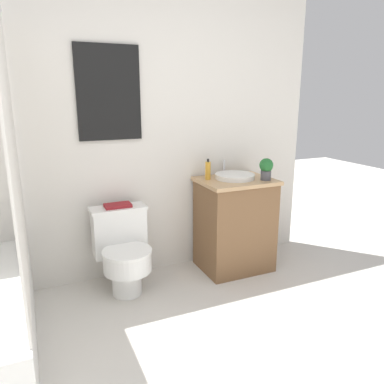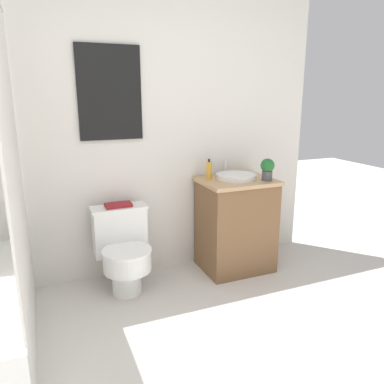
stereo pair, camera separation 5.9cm
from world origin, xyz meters
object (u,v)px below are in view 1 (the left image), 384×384
object	(u,v)px
book_on_tank	(118,205)
sink	(235,176)
potted_plant	(266,168)
soap_bottle	(208,170)
toilet	(123,249)

from	to	relation	value
book_on_tank	sink	bearing A→B (deg)	-5.60
potted_plant	soap_bottle	bearing A→B (deg)	153.41
potted_plant	sink	bearing A→B (deg)	143.76
potted_plant	book_on_tank	world-z (taller)	potted_plant
toilet	soap_bottle	distance (m)	0.92
sink	book_on_tank	size ratio (longest dim) A/B	1.82
book_on_tank	potted_plant	bearing A→B (deg)	-11.81
toilet	potted_plant	bearing A→B (deg)	-6.45
sink	soap_bottle	world-z (taller)	soap_bottle
toilet	sink	world-z (taller)	sink
sink	book_on_tank	bearing A→B (deg)	174.40
soap_bottle	potted_plant	xyz separation A→B (m)	(0.42, -0.21, 0.02)
potted_plant	book_on_tank	bearing A→B (deg)	168.19
soap_bottle	potted_plant	distance (m)	0.47
sink	book_on_tank	xyz separation A→B (m)	(-0.96, 0.09, -0.16)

